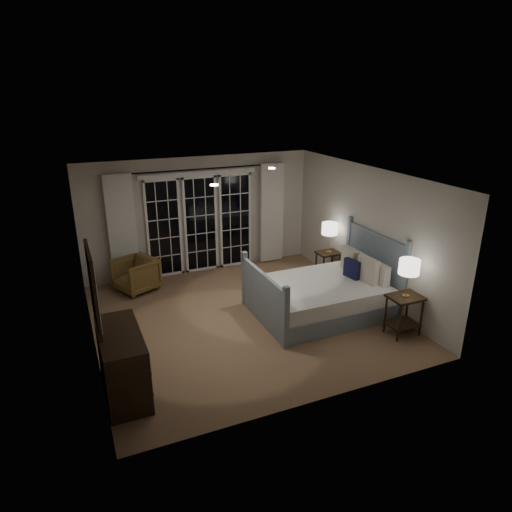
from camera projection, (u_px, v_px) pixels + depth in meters
name	position (u px, v px, depth m)	size (l,w,h in m)	color
floor	(244.00, 318.00, 8.07)	(5.00, 5.00, 0.00)	#8F6E4D
ceiling	(242.00, 177.00, 7.20)	(5.00, 5.00, 0.00)	silver
wall_left	(85.00, 274.00, 6.70)	(0.02, 5.00, 2.50)	beige
wall_right	(366.00, 233.00, 8.56)	(0.02, 5.00, 2.50)	beige
wall_back	(200.00, 215.00, 9.79)	(5.00, 0.02, 2.50)	beige
wall_front	(320.00, 315.00, 5.48)	(5.00, 0.02, 2.50)	beige
french_doors	(201.00, 223.00, 9.81)	(2.50, 0.04, 2.20)	black
curtain_rod	(199.00, 169.00, 9.35)	(0.03, 0.03, 3.50)	black
curtain_left	(122.00, 230.00, 9.10)	(0.55, 0.10, 2.25)	silver
curtain_right	(272.00, 213.00, 10.33)	(0.55, 0.10, 2.25)	silver
downlight_a	(272.00, 168.00, 8.02)	(0.12, 0.12, 0.01)	white
downlight_b	(214.00, 185.00, 6.64)	(0.12, 0.12, 0.01)	white
bed	(324.00, 294.00, 8.18)	(2.32, 1.67, 1.36)	gray
nightstand_left	(404.00, 309.00, 7.38)	(0.53, 0.42, 0.69)	black
nightstand_right	(328.00, 261.00, 9.56)	(0.47, 0.37, 0.61)	black
lamp_left	(409.00, 267.00, 7.13)	(0.32, 0.32, 0.62)	tan
lamp_right	(330.00, 229.00, 9.31)	(0.33, 0.33, 0.63)	tan
armchair	(136.00, 275.00, 9.04)	(0.72, 0.74, 0.67)	brown
dresser	(123.00, 363.00, 5.95)	(0.53, 1.26, 0.89)	black
mirror	(93.00, 289.00, 5.48)	(0.05, 0.85, 1.00)	black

